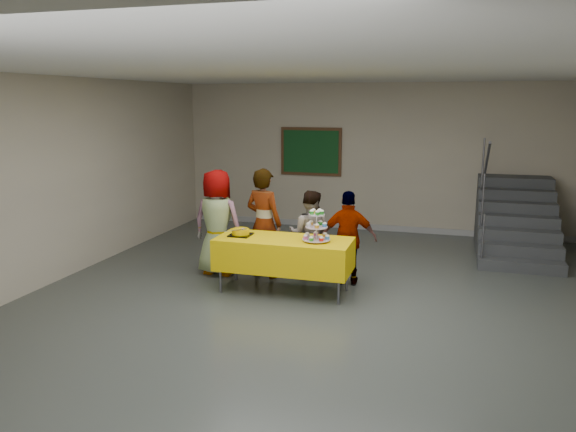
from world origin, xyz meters
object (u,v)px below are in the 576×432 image
(schoolchild_d, at_px, (349,238))
(noticeboard, at_px, (311,152))
(bake_table, at_px, (284,253))
(bear_cake, at_px, (241,231))
(staircase, at_px, (515,223))
(schoolchild_a, at_px, (217,223))
(schoolchild_c, at_px, (310,235))
(cupcake_stand, at_px, (316,228))
(schoolchild_b, at_px, (264,223))

(schoolchild_d, relative_size, noticeboard, 1.06)
(bake_table, height_order, bear_cake, bear_cake)
(bake_table, relative_size, staircase, 0.78)
(staircase, bearing_deg, noticeboard, 168.18)
(schoolchild_a, distance_m, staircase, 5.36)
(schoolchild_d, xyz_separation_m, noticeboard, (-1.49, 3.60, 0.91))
(schoolchild_c, height_order, schoolchild_d, schoolchild_d)
(cupcake_stand, xyz_separation_m, staircase, (2.84, 3.39, -0.46))
(bake_table, height_order, schoolchild_d, schoolchild_d)
(cupcake_stand, bearing_deg, schoolchild_a, 162.35)
(bake_table, height_order, staircase, staircase)
(bear_cake, distance_m, schoolchild_b, 0.62)
(schoolchild_a, bearing_deg, bear_cake, 141.94)
(bear_cake, bearing_deg, schoolchild_c, 41.50)
(bake_table, xyz_separation_m, bear_cake, (-0.64, 0.00, 0.27))
(schoolchild_b, bearing_deg, cupcake_stand, 163.45)
(bear_cake, distance_m, schoolchild_a, 0.78)
(bear_cake, distance_m, noticeboard, 4.27)
(bake_table, bearing_deg, schoolchild_b, 129.74)
(cupcake_stand, bearing_deg, bear_cake, 178.74)
(staircase, distance_m, noticeboard, 4.23)
(cupcake_stand, bearing_deg, noticeboard, 105.35)
(bake_table, relative_size, cupcake_stand, 4.22)
(schoolchild_c, height_order, staircase, staircase)
(cupcake_stand, bearing_deg, staircase, 50.05)
(schoolchild_c, bearing_deg, bear_cake, 38.76)
(schoolchild_a, bearing_deg, schoolchild_d, -174.39)
(schoolchild_d, bearing_deg, schoolchild_c, -19.22)
(bear_cake, distance_m, schoolchild_d, 1.56)
(schoolchild_a, distance_m, noticeboard, 3.80)
(bear_cake, height_order, staircase, staircase)
(bear_cake, distance_m, schoolchild_c, 1.11)
(bear_cake, relative_size, schoolchild_b, 0.22)
(bake_table, xyz_separation_m, staircase, (3.30, 3.36, -0.07))
(noticeboard, bearing_deg, schoolchild_c, -75.88)
(schoolchild_d, bearing_deg, staircase, -138.91)
(noticeboard, bearing_deg, schoolchild_b, -87.00)
(bake_table, xyz_separation_m, schoolchild_c, (0.18, 0.73, 0.12))
(schoolchild_b, xyz_separation_m, schoolchild_d, (1.30, -0.01, -0.14))
(cupcake_stand, distance_m, schoolchild_a, 1.78)
(schoolchild_b, height_order, schoolchild_c, schoolchild_b)
(staircase, height_order, noticeboard, noticeboard)
(schoolchild_d, distance_m, noticeboard, 4.00)
(schoolchild_a, bearing_deg, staircase, -144.45)
(bake_table, height_order, schoolchild_a, schoolchild_a)
(schoolchild_a, xyz_separation_m, schoolchild_c, (1.41, 0.22, -0.14))
(schoolchild_b, relative_size, staircase, 0.69)
(staircase, xyz_separation_m, noticeboard, (-3.99, 0.84, 1.11))
(bake_table, xyz_separation_m, schoolchild_a, (-1.22, 0.51, 0.26))
(schoolchild_d, relative_size, staircase, 0.58)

